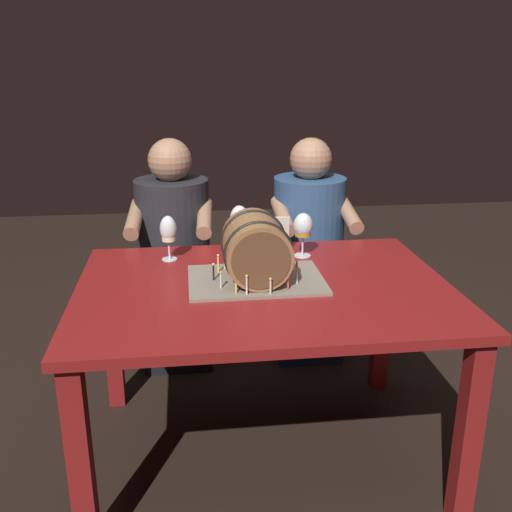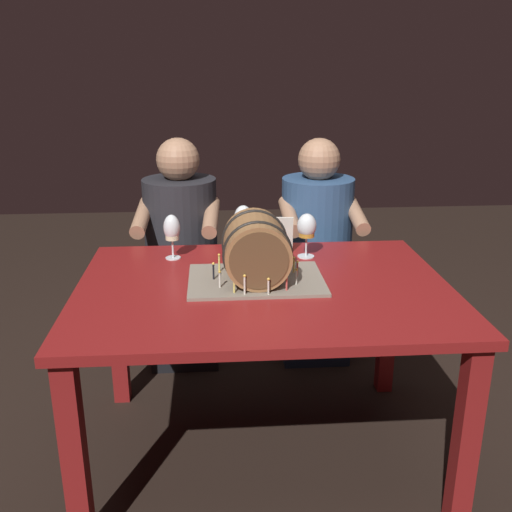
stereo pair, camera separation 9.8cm
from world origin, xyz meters
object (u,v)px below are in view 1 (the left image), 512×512
Objects in this scene: person_seated_right at (308,257)px; menu_card at (276,235)px; wine_glass_white at (168,231)px; person_seated_left at (175,262)px; barrel_cake at (256,252)px; wine_glass_amber at (303,227)px; dining_table at (264,309)px; wine_glass_empty at (239,220)px.

menu_card is at bearing -118.03° from person_seated_right.
person_seated_left reaches higher than wine_glass_white.
person_seated_right reaches higher than wine_glass_white.
barrel_cake reaches higher than wine_glass_amber.
wine_glass_white is 0.16× the size of person_seated_right.
person_seated_right is at bearing 67.30° from dining_table.
wine_glass_white is at bearing 138.31° from barrel_cake.
barrel_cake is 0.43× the size of person_seated_right.
wine_glass_white is 0.16× the size of person_seated_left.
person_seated_left reaches higher than wine_glass_empty.
person_seated_right is (0.24, 0.45, -0.27)m from menu_card.
person_seated_left is at bearing 136.80° from wine_glass_amber.
dining_table is 7.32× the size of wine_glass_white.
dining_table is 0.22m from barrel_cake.
wine_glass_empty is at bearing -56.84° from person_seated_left.
wine_glass_empty is (-0.05, 0.38, 0.25)m from dining_table.
menu_card is 0.14× the size of person_seated_right.
wine_glass_amber is (0.26, -0.07, -0.02)m from wine_glass_empty.
dining_table is 0.89m from person_seated_right.
person_seated_right is (0.37, 0.78, -0.30)m from barrel_cake.
person_seated_left is (0.01, 0.49, -0.31)m from wine_glass_white.
menu_card is (0.15, -0.01, -0.07)m from wine_glass_empty.
person_seated_left is 1.01× the size of person_seated_right.
dining_table is at bearing -42.99° from wine_glass_white.
barrel_cake is at bearing -67.89° from person_seated_left.
person_seated_left is (-0.34, 0.82, -0.08)m from dining_table.
wine_glass_white is 0.90m from person_seated_right.
wine_glass_amber is 0.81m from person_seated_left.
wine_glass_empty is at bearing -131.81° from person_seated_right.
wine_glass_empty is 0.18× the size of person_seated_left.
person_seated_left reaches higher than barrel_cake.
wine_glass_white is (-0.32, 0.29, 0.01)m from barrel_cake.
person_seated_left reaches higher than wine_glass_amber.
wine_glass_empty is 1.30× the size of menu_card.
menu_card is at bearing -3.87° from wine_glass_empty.
wine_glass_empty is 0.68m from person_seated_right.
menu_card is at bearing 149.53° from wine_glass_amber.
person_seated_right reaches higher than barrel_cake.
wine_glass_empty reaches higher than wine_glass_white.
wine_glass_empty is 0.30m from wine_glass_white.
dining_table is 0.89m from person_seated_left.
barrel_cake reaches higher than dining_table.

